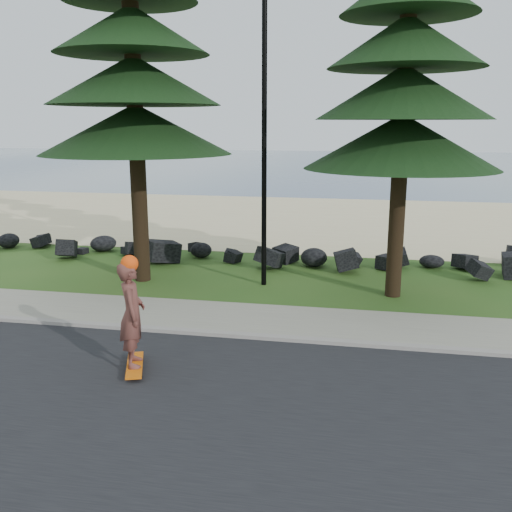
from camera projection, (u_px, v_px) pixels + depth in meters
The scene contains 9 objects.
ground at pixel (239, 323), 12.89m from camera, with size 160.00×160.00×0.00m, color #285219.
road at pixel (174, 423), 8.59m from camera, with size 160.00×7.00×0.02m, color black.
kerb at pixel (230, 335), 12.02m from camera, with size 160.00×0.20×0.10m, color gray.
sidewalk at pixel (241, 318), 13.08m from camera, with size 160.00×2.00×0.08m, color gray.
beach_sand at pixel (306, 219), 26.75m from camera, with size 160.00×15.00×0.01m, color beige.
ocean at pixel (341, 164), 61.65m from camera, with size 160.00×58.00×0.01m, color #3E5676.
seawall_boulders at pixel (277, 264), 18.25m from camera, with size 60.00×2.40×1.10m, color black, non-canonical shape.
lamp_post at pixel (264, 134), 15.01m from camera, with size 0.25×0.14×8.14m.
skateboarder at pixel (132, 314), 10.16m from camera, with size 0.68×1.18×2.15m.
Camera 1 is at (2.68, -11.91, 4.42)m, focal length 40.00 mm.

